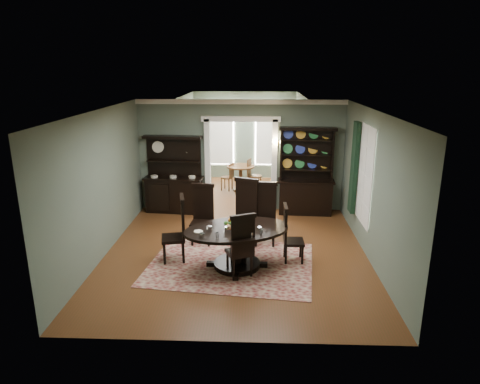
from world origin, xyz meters
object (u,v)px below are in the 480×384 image
(welsh_dresser, at_px, (306,183))
(parlor_table, at_px, (241,174))
(sideboard, at_px, (174,186))
(dining_table, at_px, (237,240))

(welsh_dresser, height_order, parlor_table, welsh_dresser)
(sideboard, height_order, welsh_dresser, welsh_dresser)
(dining_table, bearing_deg, parlor_table, 72.94)
(sideboard, relative_size, welsh_dresser, 0.89)
(dining_table, relative_size, parlor_table, 2.74)
(sideboard, bearing_deg, dining_table, -55.55)
(sideboard, height_order, parlor_table, sideboard)
(dining_table, height_order, parlor_table, parlor_table)
(welsh_dresser, bearing_deg, dining_table, -113.75)
(welsh_dresser, xyz_separation_m, parlor_table, (-1.81, 2.05, -0.30))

